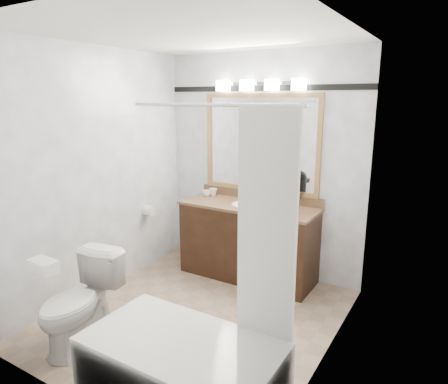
# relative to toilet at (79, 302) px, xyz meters

# --- Properties ---
(room) EXTENTS (2.42, 2.62, 2.52)m
(room) POSITION_rel_toilet_xyz_m (0.57, 0.84, 0.88)
(room) COLOR gray
(room) RESTS_ON ground
(vanity) EXTENTS (1.53, 0.58, 0.97)m
(vanity) POSITION_rel_toilet_xyz_m (0.57, 1.86, 0.07)
(vanity) COLOR black
(vanity) RESTS_ON ground
(mirror) EXTENTS (1.40, 0.04, 1.10)m
(mirror) POSITION_rel_toilet_xyz_m (0.57, 2.12, 1.13)
(mirror) COLOR tan
(mirror) RESTS_ON room
(vanity_light_bar) EXTENTS (1.02, 0.14, 0.12)m
(vanity_light_bar) POSITION_rel_toilet_xyz_m (0.57, 2.07, 1.76)
(vanity_light_bar) COLOR silver
(vanity_light_bar) RESTS_ON room
(accent_stripe) EXTENTS (2.40, 0.01, 0.06)m
(accent_stripe) POSITION_rel_toilet_xyz_m (0.57, 2.13, 1.73)
(accent_stripe) COLOR black
(accent_stripe) RESTS_ON room
(bathtub) EXTENTS (1.30, 0.75, 1.96)m
(bathtub) POSITION_rel_toilet_xyz_m (1.12, -0.06, -0.09)
(bathtub) COLOR white
(bathtub) RESTS_ON ground
(tp_roll) EXTENTS (0.11, 0.12, 0.12)m
(tp_roll) POSITION_rel_toilet_xyz_m (-0.57, 1.50, 0.33)
(tp_roll) COLOR white
(tp_roll) RESTS_ON room
(toilet) EXTENTS (0.51, 0.78, 0.75)m
(toilet) POSITION_rel_toilet_xyz_m (0.00, 0.00, 0.00)
(toilet) COLOR white
(toilet) RESTS_ON ground
(tissue_box) EXTENTS (0.24, 0.14, 0.10)m
(tissue_box) POSITION_rel_toilet_xyz_m (0.00, -0.28, 0.42)
(tissue_box) COLOR white
(tissue_box) RESTS_ON toilet
(coffee_maker) EXTENTS (0.18, 0.22, 0.34)m
(coffee_maker) POSITION_rel_toilet_xyz_m (0.97, 1.88, 0.65)
(coffee_maker) COLOR black
(coffee_maker) RESTS_ON vanity
(cup_left) EXTENTS (0.12, 0.12, 0.07)m
(cup_left) POSITION_rel_toilet_xyz_m (-0.05, 1.95, 0.51)
(cup_left) COLOR white
(cup_left) RESTS_ON vanity
(cup_right) EXTENTS (0.11, 0.11, 0.09)m
(cup_right) POSITION_rel_toilet_xyz_m (0.00, 2.01, 0.52)
(cup_right) COLOR white
(cup_right) RESTS_ON vanity
(soap_bottle_a) EXTENTS (0.05, 0.05, 0.09)m
(soap_bottle_a) POSITION_rel_toilet_xyz_m (0.38, 2.03, 0.52)
(soap_bottle_a) COLOR white
(soap_bottle_a) RESTS_ON vanity
(soap_bottle_b) EXTENTS (0.07, 0.07, 0.07)m
(soap_bottle_b) POSITION_rel_toilet_xyz_m (0.60, 2.07, 0.51)
(soap_bottle_b) COLOR white
(soap_bottle_b) RESTS_ON vanity
(soap_bar) EXTENTS (0.08, 0.05, 0.03)m
(soap_bar) POSITION_rel_toilet_xyz_m (0.64, 1.97, 0.49)
(soap_bar) COLOR beige
(soap_bar) RESTS_ON vanity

